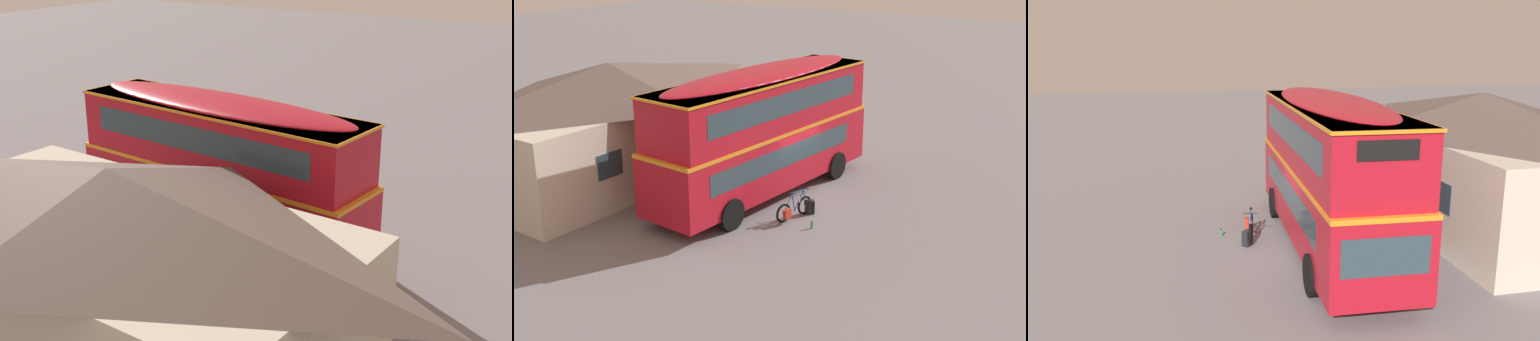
# 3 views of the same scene
# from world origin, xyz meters

# --- Properties ---
(ground_plane) EXTENTS (120.00, 120.00, 0.00)m
(ground_plane) POSITION_xyz_m (0.00, 0.00, 0.00)
(ground_plane) COLOR slate
(double_decker_bus) EXTENTS (10.54, 3.50, 4.79)m
(double_decker_bus) POSITION_xyz_m (-0.49, 0.77, 2.64)
(double_decker_bus) COLOR black
(double_decker_bus) RESTS_ON ground
(touring_bicycle) EXTENTS (1.70, 0.58, 1.02)m
(touring_bicycle) POSITION_xyz_m (-1.91, -1.41, 0.37)
(touring_bicycle) COLOR black
(touring_bicycle) RESTS_ON ground
(backpack_on_ground) EXTENTS (0.38, 0.38, 0.54)m
(backpack_on_ground) POSITION_xyz_m (-1.20, -1.65, 0.28)
(backpack_on_ground) COLOR black
(backpack_on_ground) RESTS_ON ground
(water_bottle_green_metal) EXTENTS (0.08, 0.08, 0.26)m
(water_bottle_green_metal) POSITION_xyz_m (-2.26, -2.34, 0.12)
(water_bottle_green_metal) COLOR green
(water_bottle_green_metal) RESTS_ON ground
(pub_building) EXTENTS (12.41, 7.13, 4.61)m
(pub_building) POSITION_xyz_m (-1.86, 7.12, 2.35)
(pub_building) COLOR beige
(pub_building) RESTS_ON ground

